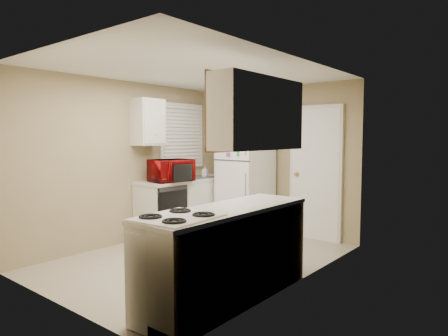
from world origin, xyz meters
The scene contains 19 objects.
floor centered at (0.00, 0.00, 0.00)m, with size 3.80×3.80×0.00m, color beige.
ceiling centered at (0.00, 0.00, 2.40)m, with size 3.80×3.80×0.00m, color white.
wall_left centered at (-1.40, 0.00, 1.20)m, with size 3.80×3.80×0.00m, color tan.
wall_right centered at (1.40, 0.00, 1.20)m, with size 3.80×3.80×0.00m, color tan.
wall_back centered at (0.00, 1.90, 1.20)m, with size 2.80×2.80×0.00m, color tan.
wall_front centered at (0.00, -1.90, 1.20)m, with size 2.80×2.80×0.00m, color tan.
left_counter centered at (-1.10, 0.90, 0.45)m, with size 0.60×1.80×0.90m, color silver.
dishwasher centered at (-0.81, 0.30, 0.49)m, with size 0.03×0.58×0.72m, color black.
sink centered at (-1.10, 1.05, 0.86)m, with size 0.54×0.74×0.16m, color gray.
microwave centered at (-0.96, 0.41, 1.05)m, with size 0.34×0.61×0.41m, color maroon.
soap_bottle centered at (-1.15, 1.39, 1.00)m, with size 0.08×0.08×0.18m, color silver.
window_blinds centered at (-1.36, 1.05, 1.60)m, with size 0.10×0.98×1.08m, color silver.
upper_cabinet_left centered at (-1.25, 0.22, 1.80)m, with size 0.30×0.45×0.70m, color silver.
refrigerator centered at (-0.37, 1.50, 0.88)m, with size 0.72×0.70×1.76m, color white.
cabinet_over_fridge centered at (-0.40, 1.75, 2.00)m, with size 0.70×0.30×0.40m, color silver.
interior_door centered at (0.70, 1.86, 1.02)m, with size 0.86×0.06×2.08m, color white.
right_counter centered at (1.10, -0.80, 0.45)m, with size 0.60×2.00×0.90m, color silver.
stove centered at (1.09, -1.45, 0.41)m, with size 0.55×0.68×0.82m, color white.
upper_cabinet_right centered at (1.25, -0.50, 1.80)m, with size 0.30×1.20×0.70m, color silver.
Camera 1 is at (3.46, -3.75, 1.57)m, focal length 32.00 mm.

